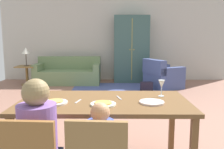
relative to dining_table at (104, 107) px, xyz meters
The scene contains 18 objects.
ground_plane 2.30m from the dining_table, 86.72° to the left, with size 7.49×6.76×0.02m, color #926554.
back_wall 5.66m from the dining_table, 88.72° to the left, with size 7.49×0.10×2.70m, color beige.
dining_table is the anchor object (origin of this frame).
plate_near_man 0.51m from the dining_table, 166.16° to the right, with size 0.25×0.25×0.02m, color silver.
pizza_near_man 0.51m from the dining_table, 166.16° to the right, with size 0.17×0.17×0.01m, color tan.
plate_near_child 0.20m from the dining_table, 90.00° to the right, with size 0.25×0.25×0.02m, color silver.
pizza_near_child 0.20m from the dining_table, 90.00° to the right, with size 0.17×0.17×0.01m, color gold.
plate_near_woman 0.50m from the dining_table, 11.60° to the right, with size 0.25×0.25×0.02m, color silver.
wine_glass 0.69m from the dining_table, 15.77° to the left, with size 0.07×0.07×0.19m.
fork 0.28m from the dining_table, 169.34° to the right, with size 0.02×0.15×0.01m, color silver.
knife 0.20m from the dining_table, 32.11° to the left, with size 0.01×0.17×0.01m, color silver.
area_rug 4.10m from the dining_table, 86.41° to the left, with size 2.60×1.80×0.01m, color #48538C.
couch 5.08m from the dining_table, 105.12° to the left, with size 1.98×0.86×0.82m.
armchair 4.47m from the dining_table, 70.77° to the left, with size 1.15×1.14×0.82m.
armoire 5.28m from the dining_table, 82.82° to the left, with size 1.10×0.59×2.10m.
side_table 5.28m from the dining_table, 118.49° to the left, with size 0.56×0.56×0.58m.
table_lamp 5.28m from the dining_table, 118.49° to the left, with size 0.26×0.26×0.54m.
handbag 3.89m from the dining_table, 75.49° to the left, with size 0.32×0.16×0.26m, color black.
Camera 1 is at (-0.02, -3.84, 1.41)m, focal length 38.23 mm.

